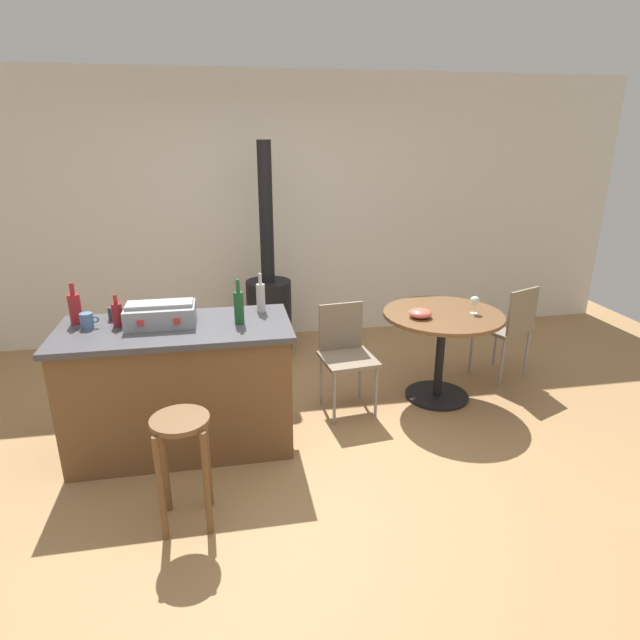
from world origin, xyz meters
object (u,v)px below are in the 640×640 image
Objects in this scene: wooden_stool at (183,448)px; wine_glass at (475,301)px; bottle_0 at (261,297)px; cup_0 at (114,313)px; dining_table at (442,334)px; bottle_1 at (75,308)px; bottle_2 at (117,314)px; cup_1 at (87,321)px; folding_chair_near at (345,350)px; bottle_3 at (239,307)px; wood_stove at (269,304)px; serving_bowl at (420,313)px; kitchen_island at (180,387)px; toolbox at (161,314)px; folding_chair_far at (509,325)px.

wine_glass is at bearing 26.80° from wooden_stool.
bottle_0 reaches higher than cup_0.
dining_table is 3.41× the size of bottle_1.
bottle_2 is at bearing -70.66° from cup_0.
folding_chair_near is at bearing 8.58° from cup_1.
wooden_stool is 1.03m from bottle_3.
wooden_stool is 2.48m from wood_stove.
bottle_3 reaches higher than dining_table.
bottle_3 is at bearing -155.84° from folding_chair_near.
wooden_stool is 2.10m from serving_bowl.
bottle_0 is at bearing 19.05° from kitchen_island.
wooden_stool is (0.06, -0.82, 0.03)m from kitchen_island.
bottle_3 is at bearing -5.59° from cup_1.
bottle_2 is 1.98× the size of cup_0.
wood_stove reaches higher than folding_chair_near.
wooden_stool is 1.33m from bottle_1.
toolbox is 1.60× the size of bottle_1.
bottle_0 is (-1.46, -0.16, 0.44)m from dining_table.
wooden_stool is 1.18m from cup_1.
wooden_stool is 2.52m from wine_glass.
toolbox is at bearing -119.21° from wood_stove.
cup_0 is (-0.41, 0.22, 0.49)m from kitchen_island.
bottle_0 is (0.59, 0.20, 0.56)m from kitchen_island.
toolbox is 2.50× the size of serving_bowl.
bottle_2 is at bearing 175.22° from toolbox.
kitchen_island is 5.03× the size of bottle_3.
cup_0 is at bearing -178.26° from serving_bowl.
bottle_2 is (-3.15, -0.52, 0.47)m from folding_chair_far.
serving_bowl is at bearing 3.81° from bottle_0.
wood_stove is at bearing 111.66° from folding_chair_near.
serving_bowl is (2.19, 0.21, -0.20)m from bottle_2.
bottle_0 reaches higher than toolbox.
wine_glass is (2.28, 0.30, 0.40)m from kitchen_island.
bottle_2 is 1.81× the size of cup_1.
bottle_0 reaches higher than wooden_stool.
dining_table is at bearing 3.31° from cup_0.
bottle_1 reaches higher than folding_chair_far.
bottle_0 reaches higher than folding_chair_far.
bottle_3 reaches higher than kitchen_island.
bottle_1 is 0.15m from cup_1.
wine_glass is at bearing -39.65° from wood_stove.
folding_chair_near is at bearing 15.24° from kitchen_island.
cup_1 is 0.82× the size of wine_glass.
bottle_0 is 1.15m from cup_1.
wooden_stool is at bearing -117.22° from bottle_0.
dining_table is 1.77m from wood_stove.
wooden_stool is at bearing -152.49° from folding_chair_far.
wood_stove is 14.34× the size of wine_glass.
bottle_0 and bottle_1 have the same top height.
kitchen_island is at bearing 176.27° from bottle_3.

